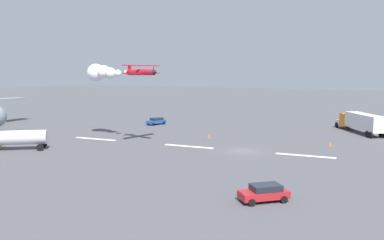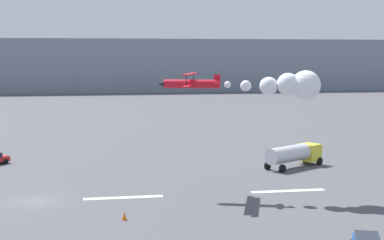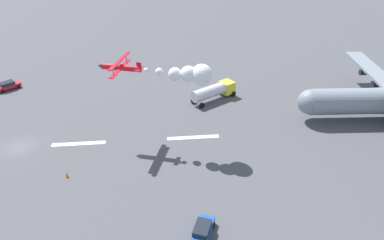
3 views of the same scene
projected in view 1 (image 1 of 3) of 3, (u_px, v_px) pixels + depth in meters
ground_plane at (244, 151)px, 55.81m from camera, size 440.00×440.00×0.00m
runway_stripe_2 at (305, 156)px, 52.49m from camera, size 8.00×0.90×0.01m
runway_stripe_3 at (189, 146)px, 59.12m from camera, size 8.00×0.90×0.01m
runway_stripe_4 at (96, 139)px, 65.76m from camera, size 8.00×0.90×0.01m
stunt_biplane_red at (105, 72)px, 65.02m from camera, size 16.07×8.68×3.02m
semi_truck_orange at (361, 122)px, 72.08m from camera, size 8.99×14.08×3.70m
fuel_tanker_truck at (14, 138)px, 56.13m from camera, size 8.76×6.80×2.90m
followme_car_yellow at (156, 121)px, 83.68m from camera, size 3.26×4.66×1.52m
airport_staff_sedan at (264, 192)px, 33.83m from camera, size 4.51×4.06×1.52m
traffic_cone_near at (330, 144)px, 59.05m from camera, size 0.44×0.44×0.75m
traffic_cone_far at (209, 136)px, 66.34m from camera, size 0.44×0.44×0.75m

